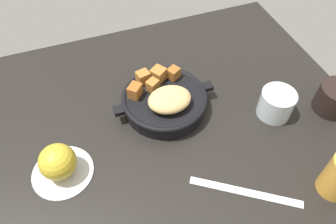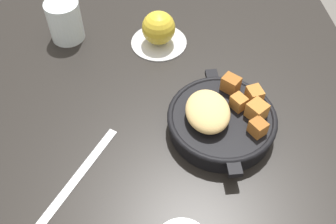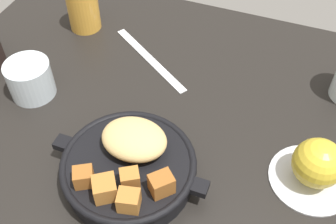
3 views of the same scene
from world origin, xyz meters
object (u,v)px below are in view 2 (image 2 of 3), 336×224
object	(u,v)px
red_apple	(159,28)
cast_iron_skillet	(221,119)
water_glass_tall	(65,21)
butter_knife	(78,176)

from	to	relation	value
red_apple	cast_iron_skillet	bearing A→B (deg)	-160.23
red_apple	water_glass_tall	world-z (taller)	water_glass_tall
cast_iron_skillet	water_glass_tall	size ratio (longest dim) A/B	2.63
cast_iron_skillet	water_glass_tall	xyz separation A→B (cm)	(30.45, 30.41, 1.65)
cast_iron_skillet	butter_knife	xyz separation A→B (cm)	(-7.83, 26.62, -2.87)
butter_knife	water_glass_tall	bearing A→B (deg)	39.61
red_apple	butter_knife	distance (cm)	38.35
butter_knife	water_glass_tall	size ratio (longest dim) A/B	2.42
red_apple	butter_knife	world-z (taller)	red_apple
red_apple	butter_knife	bearing A→B (deg)	153.16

